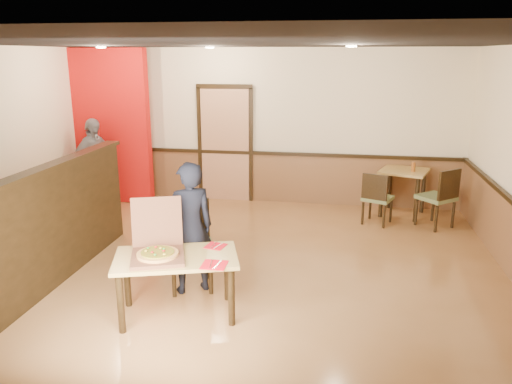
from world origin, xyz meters
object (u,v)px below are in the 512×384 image
side_table (404,180)px  diner (190,228)px  passerby (94,163)px  condiment (413,167)px  main_table (176,266)px  side_chair_right (440,196)px  pizza_box (158,250)px  diner_chair (190,241)px  side_chair_left (377,197)px

side_table → diner: 4.35m
passerby → condiment: passerby is taller
condiment → main_table: bearing=-126.2°
side_table → condiment: bearing=-40.9°
condiment → side_table: bearing=139.1°
side_chair_right → side_table: 0.79m
side_table → pizza_box: pizza_box is taller
passerby → diner_chair: bearing=-115.8°
side_chair_right → side_table: size_ratio=1.04×
diner_chair → side_chair_left: 3.50m
diner_chair → diner: 0.26m
diner_chair → side_chair_left: bearing=28.9°
main_table → side_table: 4.80m
passerby → pizza_box: passerby is taller
passerby → side_table: bearing=-64.3°
side_table → passerby: size_ratio=0.58×
diner_chair → side_table: size_ratio=1.10×
side_table → passerby: 5.42m
diner_chair → diner: size_ratio=0.67×
main_table → diner_chair: size_ratio=1.37×
main_table → side_chair_right: size_ratio=1.45×
passerby → pizza_box: bearing=-123.8°
pizza_box → condiment: bearing=32.7°
side_chair_left → passerby: passerby is taller
passerby → side_chair_right: bearing=-70.6°
side_chair_left → diner: 3.59m
side_chair_right → passerby: 5.91m
main_table → condiment: size_ratio=8.69×
diner → diner_chair: bearing=-105.0°
side_chair_left → passerby: size_ratio=0.54×
side_chair_right → condiment: (-0.37, 0.50, 0.34)m
diner_chair → pizza_box: 0.81m
condiment → side_chair_left: bearing=-140.2°
side_chair_left → diner: bearing=73.1°
side_table → side_chair_right: bearing=-50.6°
diner_chair → passerby: passerby is taller
condiment → side_chair_right: bearing=-53.1°
side_chair_right → pizza_box: 4.80m
diner_chair → passerby: size_ratio=0.64×
diner → condiment: size_ratio=9.50×
diner_chair → side_table: (2.78, 3.24, 0.05)m
diner_chair → condiment: 4.28m
side_chair_left → passerby: 4.94m
pizza_box → diner: bearing=56.8°
diner → condiment: 4.35m
side_chair_right → diner: 4.27m
passerby → condiment: size_ratio=9.87×
side_table → pizza_box: (-2.88, -4.02, 0.13)m
diner → side_chair_left: bearing=-162.7°
side_chair_left → side_chair_right: side_chair_right is taller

